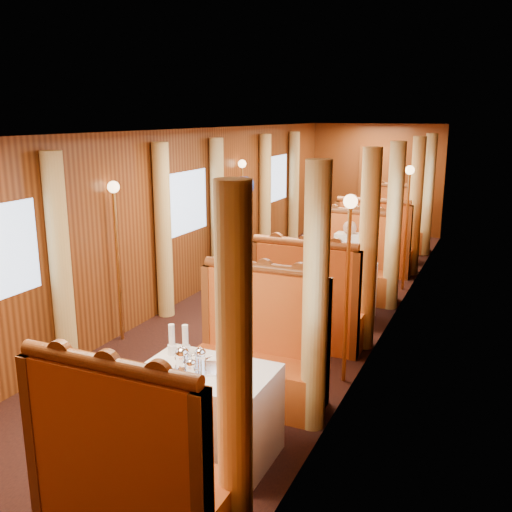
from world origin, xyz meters
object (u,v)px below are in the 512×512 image
Objects in this scene: banquette_mid_fwd at (308,312)px; banquette_mid_aft at (351,270)px; teapot_back at (200,360)px; steward at (240,239)px; tea_tray at (196,368)px; teapot_right at (191,370)px; fruit_plate at (232,380)px; table_far at (385,241)px; banquette_near_aft at (258,359)px; banquette_near_fwd at (131,480)px; table_mid at (332,292)px; rose_vase_mid at (330,252)px; table_near at (207,413)px; teapot_left at (182,361)px; banquette_far_aft at (395,229)px; rose_vase_far at (384,212)px; banquette_far_fwd at (373,250)px; passenger at (348,253)px.

banquette_mid_fwd is 2.03m from banquette_mid_aft.
teapot_back is at bearing -90.88° from banquette_mid_aft.
steward is at bearing 89.85° from teapot_back.
banquette_mid_aft is 4.55m from tea_tray.
banquette_mid_fwd is 2.53m from tea_tray.
fruit_plate is at bearing 19.65° from teapot_right.
banquette_near_aft is at bearing -90.00° from table_far.
banquette_near_fwd is 6.71× the size of fruit_plate.
table_mid is 2.92× the size of rose_vase_mid.
table_far is 5.26× the size of fruit_plate.
table_near is 0.78× the size of banquette_near_aft.
tea_tray is 0.12m from teapot_left.
banquette_near_aft is 3.50m from banquette_mid_aft.
banquette_mid_fwd and banquette_mid_aft have the same top height.
table_far is 0.57× the size of steward.
table_mid is (0.00, 4.51, -0.05)m from banquette_near_fwd.
banquette_far_aft is 3.72× the size of rose_vase_far.
banquette_near_fwd is at bearing -107.34° from teapot_back.
table_near is 7.62× the size of teapot_right.
banquette_mid_fwd is 1.12m from rose_vase_mid.
banquette_near_aft reaches higher than teapot_left.
table_mid is 3.50m from teapot_back.
banquette_near_aft is (0.00, 2.03, 0.00)m from banquette_near_fwd.
banquette_mid_fwd is at bearing -90.00° from banquette_far_fwd.
teapot_back is (-0.07, -7.98, 0.39)m from banquette_far_aft.
fruit_plate is (0.36, -0.09, 0.01)m from tea_tray.
banquette_far_fwd is 6.71× the size of fruit_plate.
banquette_far_fwd reaches higher than fruit_plate.
banquette_mid_aft is 1.00× the size of banquette_far_aft.
table_far is 7.16m from teapot_right.
teapot_right is 0.69× the size of fruit_plate.
banquette_mid_fwd is at bearing 90.00° from banquette_near_fwd.
banquette_far_fwd is 2.55m from rose_vase_mid.
teapot_left is at bearing -91.21° from banquette_far_aft.
teapot_left is at bearing -93.81° from banquette_mid_fwd.
banquette_near_fwd is 1.28× the size of table_far.
banquette_far_aft is 4.56m from rose_vase_mid.
steward is 1.60m from passenger.
banquette_mid_aft is 4.64m from fruit_plate.
banquette_mid_aft is 7.56× the size of teapot_left.
teapot_left is (-0.17, -2.56, 0.40)m from banquette_mid_fwd.
banquette_near_aft is at bearing -89.62° from rose_vase_far.
steward is (-1.48, -3.15, -0.01)m from rose_vase_far.
tea_tray is 0.19× the size of steward.
banquette_far_aft is at bearing 90.00° from banquette_near_aft.
teapot_back is at bearing 158.51° from fruit_plate.
banquette_near_fwd is 1.00× the size of banquette_far_fwd.
table_far is at bearing 37.18° from rose_vase_far.
banquette_mid_aft is at bearing 93.40° from fruit_plate.
banquette_mid_aft is at bearing 90.00° from banquette_near_aft.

